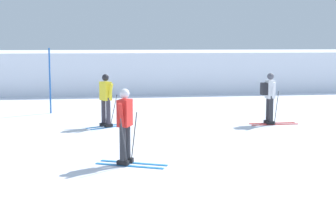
{
  "coord_description": "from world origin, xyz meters",
  "views": [
    {
      "loc": [
        -2.17,
        -11.49,
        2.74
      ],
      "look_at": [
        -0.04,
        3.43,
        0.9
      ],
      "focal_mm": 52.15,
      "sensor_mm": 36.0,
      "label": 1
    }
  ],
  "objects_px": {
    "skier_white": "(269,96)",
    "trail_marker_pole": "(50,81)",
    "skier_red": "(125,124)",
    "skier_yellow": "(106,99)"
  },
  "relations": [
    {
      "from": "skier_white",
      "to": "trail_marker_pole",
      "type": "height_order",
      "value": "trail_marker_pole"
    },
    {
      "from": "skier_white",
      "to": "skier_red",
      "type": "bearing_deg",
      "value": -136.92
    },
    {
      "from": "skier_white",
      "to": "skier_red",
      "type": "height_order",
      "value": "same"
    },
    {
      "from": "skier_yellow",
      "to": "trail_marker_pole",
      "type": "xyz_separation_m",
      "value": [
        -2.07,
        3.38,
        0.34
      ]
    },
    {
      "from": "skier_red",
      "to": "skier_white",
      "type": "bearing_deg",
      "value": 43.08
    },
    {
      "from": "skier_white",
      "to": "trail_marker_pole",
      "type": "distance_m",
      "value": 8.28
    },
    {
      "from": "skier_white",
      "to": "skier_yellow",
      "type": "height_order",
      "value": "same"
    },
    {
      "from": "skier_yellow",
      "to": "skier_red",
      "type": "distance_m",
      "value": 4.94
    },
    {
      "from": "skier_white",
      "to": "skier_yellow",
      "type": "distance_m",
      "value": 5.37
    },
    {
      "from": "skier_red",
      "to": "trail_marker_pole",
      "type": "relative_size",
      "value": 0.68
    }
  ]
}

